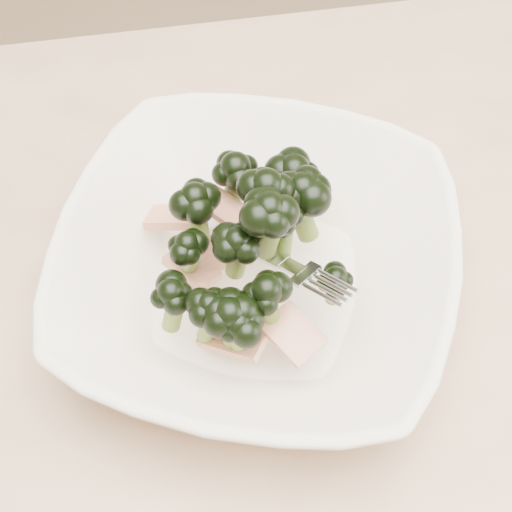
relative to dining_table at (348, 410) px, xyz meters
name	(u,v)px	position (x,y,z in m)	size (l,w,h in m)	color
dining_table	(348,410)	(0.00, 0.00, 0.00)	(1.20, 0.80, 0.75)	tan
broccoli_dish	(255,263)	(-0.07, 0.07, 0.14)	(0.38, 0.38, 0.13)	silver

